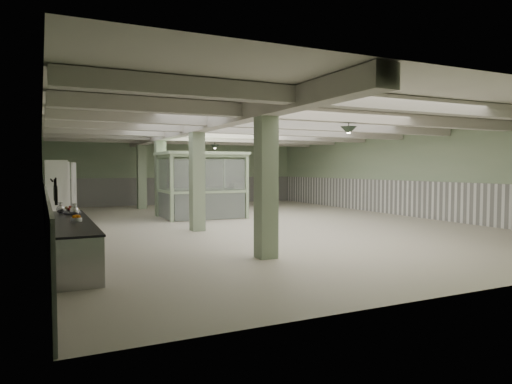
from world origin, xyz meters
name	(u,v)px	position (x,y,z in m)	size (l,w,h in m)	color
floor	(254,223)	(0.00, 0.00, 0.00)	(20.00, 20.00, 0.00)	beige
ceiling	(254,125)	(0.00, 0.00, 3.60)	(14.00, 20.00, 0.02)	white
wall_back	(179,172)	(0.00, 10.00, 1.80)	(14.00, 0.02, 3.60)	#9FB38F
wall_front	(504,182)	(0.00, -10.00, 1.80)	(14.00, 0.02, 3.60)	#9FB38F
wall_left	(44,176)	(-7.00, 0.00, 1.80)	(0.02, 20.00, 3.60)	#9FB38F
wall_right	(400,174)	(7.00, 0.00, 1.80)	(0.02, 20.00, 3.60)	#9FB38F
wainscot_left	(45,210)	(-6.97, 0.00, 0.75)	(0.05, 19.90, 1.50)	white
wainscot_right	(400,198)	(6.97, 0.00, 0.75)	(0.05, 19.90, 1.50)	white
wainscot_back	(179,191)	(0.00, 9.97, 0.75)	(13.90, 0.05, 1.50)	white
girder	(188,129)	(-2.50, 0.00, 3.38)	(0.45, 19.90, 0.40)	beige
beam_a	(400,104)	(0.00, -7.50, 3.42)	(13.90, 0.35, 0.32)	beige
beam_b	(333,116)	(0.00, -5.00, 3.42)	(13.90, 0.35, 0.32)	beige
beam_c	(287,124)	(0.00, -2.50, 3.42)	(13.90, 0.35, 0.32)	beige
beam_d	(254,130)	(0.00, 0.00, 3.42)	(13.90, 0.35, 0.32)	beige
beam_e	(228,135)	(0.00, 2.50, 3.42)	(13.90, 0.35, 0.32)	beige
beam_f	(208,138)	(0.00, 5.00, 3.42)	(13.90, 0.35, 0.32)	beige
beam_g	(192,141)	(0.00, 7.50, 3.42)	(13.90, 0.35, 0.32)	beige
column_a	(266,178)	(-2.50, -6.00, 1.80)	(0.42, 0.42, 3.60)	#98AD8B
column_b	(197,175)	(-2.50, -1.00, 1.80)	(0.42, 0.42, 3.60)	#98AD8B
column_c	(160,174)	(-2.50, 4.00, 1.80)	(0.42, 0.42, 3.60)	#98AD8B
column_d	(142,173)	(-2.50, 8.00, 1.80)	(0.42, 0.42, 3.60)	#98AD8B
hook_rail	(52,180)	(-6.93, -7.60, 1.85)	(0.02, 0.02, 1.20)	black
pendant_front	(349,131)	(0.50, -5.00, 3.05)	(0.44, 0.44, 0.22)	#293729
pendant_mid	(260,141)	(0.50, 0.50, 3.05)	(0.44, 0.44, 0.22)	#293729
pendant_back	(215,147)	(0.50, 5.50, 3.05)	(0.44, 0.44, 0.22)	#293729
prep_counter	(70,242)	(-6.54, -4.70, 0.46)	(0.87, 4.96, 0.91)	#A9A8AD
pitcher_near	(60,208)	(-6.65, -2.90, 1.04)	(0.19, 0.22, 0.28)	#A9A8AD
pitcher_far	(74,210)	(-6.38, -3.67, 1.05)	(0.20, 0.23, 0.30)	#A9A8AD
veg_colander	(72,210)	(-6.40, -3.12, 0.99)	(0.41, 0.41, 0.19)	#434348
orange_bowl	(76,220)	(-6.42, -4.92, 0.94)	(0.23, 0.23, 0.08)	#B2B2B7
skillet_near	(56,196)	(-6.88, -7.89, 1.63)	(0.28, 0.28, 0.04)	black
skillet_far	(55,193)	(-6.88, -7.21, 1.63)	(0.24, 0.24, 0.03)	black
walkin_cooler	(57,194)	(-6.62, 1.00, 1.18)	(0.90, 2.56, 2.35)	white
guard_booth	(201,174)	(-1.09, 2.88, 1.80)	(3.37, 2.86, 2.68)	#ADC69E
filing_cabinet	(236,199)	(0.72, 3.37, 0.68)	(0.44, 0.63, 1.37)	#545648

